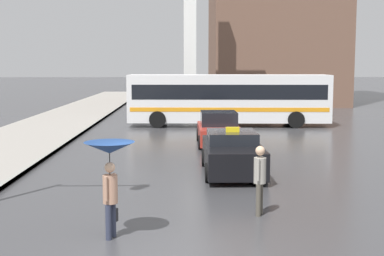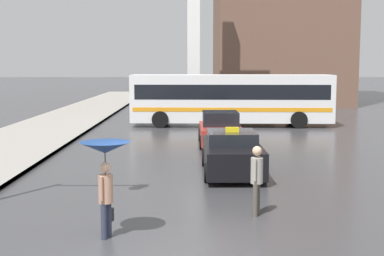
{
  "view_description": "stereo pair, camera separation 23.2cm",
  "coord_description": "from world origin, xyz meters",
  "px_view_note": "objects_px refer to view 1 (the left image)",
  "views": [
    {
      "loc": [
        0.21,
        -9.52,
        3.57
      ],
      "look_at": [
        0.56,
        8.85,
        1.4
      ],
      "focal_mm": 50.0,
      "sensor_mm": 36.0,
      "label": 1
    },
    {
      "loc": [
        0.44,
        -9.52,
        3.57
      ],
      "look_at": [
        0.56,
        8.85,
        1.4
      ],
      "focal_mm": 50.0,
      "sensor_mm": 36.0,
      "label": 2
    }
  ],
  "objects_px": {
    "taxi": "(232,153)",
    "pedestrian_with_umbrella": "(110,161)",
    "pedestrian_man": "(260,175)",
    "city_bus": "(228,97)",
    "sedan_red": "(219,130)"
  },
  "relations": [
    {
      "from": "taxi",
      "to": "pedestrian_with_umbrella",
      "type": "distance_m",
      "value": 7.4
    },
    {
      "from": "taxi",
      "to": "pedestrian_man",
      "type": "xyz_separation_m",
      "value": [
        0.18,
        -4.99,
        0.32
      ]
    },
    {
      "from": "city_bus",
      "to": "pedestrian_with_umbrella",
      "type": "height_order",
      "value": "city_bus"
    },
    {
      "from": "sedan_red",
      "to": "pedestrian_man",
      "type": "height_order",
      "value": "pedestrian_man"
    },
    {
      "from": "sedan_red",
      "to": "pedestrian_with_umbrella",
      "type": "bearing_deg",
      "value": 76.45
    },
    {
      "from": "city_bus",
      "to": "pedestrian_man",
      "type": "xyz_separation_m",
      "value": [
        -0.9,
        -18.99,
        -0.7
      ]
    },
    {
      "from": "sedan_red",
      "to": "pedestrian_man",
      "type": "relative_size",
      "value": 2.41
    },
    {
      "from": "taxi",
      "to": "pedestrian_man",
      "type": "relative_size",
      "value": 2.57
    },
    {
      "from": "sedan_red",
      "to": "city_bus",
      "type": "relative_size",
      "value": 0.34
    },
    {
      "from": "taxi",
      "to": "pedestrian_man",
      "type": "distance_m",
      "value": 5.0
    },
    {
      "from": "taxi",
      "to": "pedestrian_with_umbrella",
      "type": "xyz_separation_m",
      "value": [
        -3.14,
        -6.64,
        0.96
      ]
    },
    {
      "from": "taxi",
      "to": "sedan_red",
      "type": "bearing_deg",
      "value": -89.95
    },
    {
      "from": "pedestrian_with_umbrella",
      "to": "pedestrian_man",
      "type": "relative_size",
      "value": 1.2
    },
    {
      "from": "sedan_red",
      "to": "city_bus",
      "type": "bearing_deg",
      "value": -98.1
    },
    {
      "from": "city_bus",
      "to": "taxi",
      "type": "bearing_deg",
      "value": 177.72
    }
  ]
}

